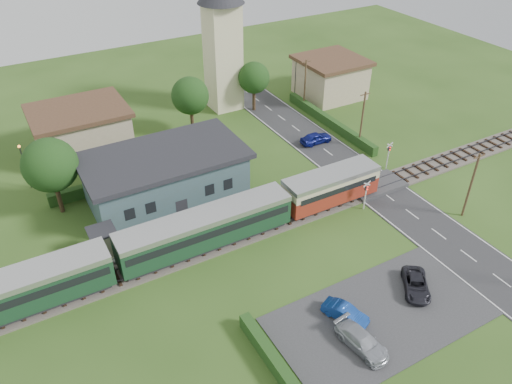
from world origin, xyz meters
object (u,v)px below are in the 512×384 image
crossing_signal_far (389,152)px  pedestrian_far (115,240)px  car_park_silver (362,341)px  car_park_dark (416,285)px  car_park_blue (345,313)px  pedestrian_near (255,198)px  crossing_signal_near (366,191)px  station_building (166,176)px  equipment_hut (104,241)px  train (172,240)px  car_on_road (316,138)px  church_tower (222,33)px  house_east (330,77)px  house_west (82,130)px

crossing_signal_far → pedestrian_far: (-30.62, 0.96, -0.77)m
car_park_silver → pedestrian_far: bearing=115.6°
car_park_dark → pedestrian_far: bearing=175.5°
car_park_blue → pedestrian_near: 15.74m
crossing_signal_near → crossing_signal_far: 8.65m
station_building → equipment_hut: bearing=-144.1°
car_park_dark → car_park_silver: bearing=-127.7°
train → car_on_road: bearing=25.8°
car_on_road → pedestrian_near: 15.47m
church_tower → train: bearing=-124.5°
pedestrian_near → car_park_blue: bearing=63.4°
car_on_road → pedestrian_far: (-27.02, -7.72, 0.64)m
crossing_signal_near → car_park_dark: bearing=-108.2°
train → crossing_signal_near: train is taller
house_east → station_building: bearing=-156.6°
train → house_west: size_ratio=4.00×
church_tower → car_park_blue: bearing=-103.1°
pedestrian_near → train: bearing=-6.8°
pedestrian_far → crossing_signal_near: bearing=-94.7°
station_building → crossing_signal_far: (23.60, -6.60, -0.55)m
house_west → crossing_signal_far: size_ratio=3.30×
pedestrian_near → car_park_dark: bearing=87.0°
crossing_signal_near → pedestrian_far: (-23.42, 5.76, -0.77)m
car_park_blue → crossing_signal_far: bearing=16.1°
house_west → car_park_dark: 40.46m
house_west → station_building: bearing=-70.4°
house_west → car_park_silver: size_ratio=2.43×
church_tower → pedestrian_near: church_tower is taller
station_building → car_park_silver: bearing=-77.7°
house_east → crossing_signal_far: house_east is taller
house_west → church_tower: bearing=8.5°
station_building → car_park_silver: size_ratio=3.60×
house_west → house_east: size_ratio=1.23×
house_west → house_east: 35.01m
station_building → house_west: 14.87m
pedestrian_near → crossing_signal_near: bearing=127.7°
car_on_road → car_park_silver: 30.36m
car_park_silver → pedestrian_far: (-12.37, 18.87, 0.64)m
equipment_hut → church_tower: church_tower is taller
church_tower → pedestrian_far: (-22.02, -22.65, -8.86)m
crossing_signal_near → equipment_hut: bearing=167.1°
equipment_hut → house_east: bearing=26.3°
house_east → car_park_dark: bearing=-116.0°
house_east → crossing_signal_near: 27.95m
pedestrian_near → house_west: bearing=-82.6°
train → church_tower: size_ratio=2.45×
equipment_hut → crossing_signal_far: 31.61m
house_west → pedestrian_far: bearing=-95.9°
crossing_signal_far → pedestrian_far: 30.64m
car_park_dark → pedestrian_near: pedestrian_near is taller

